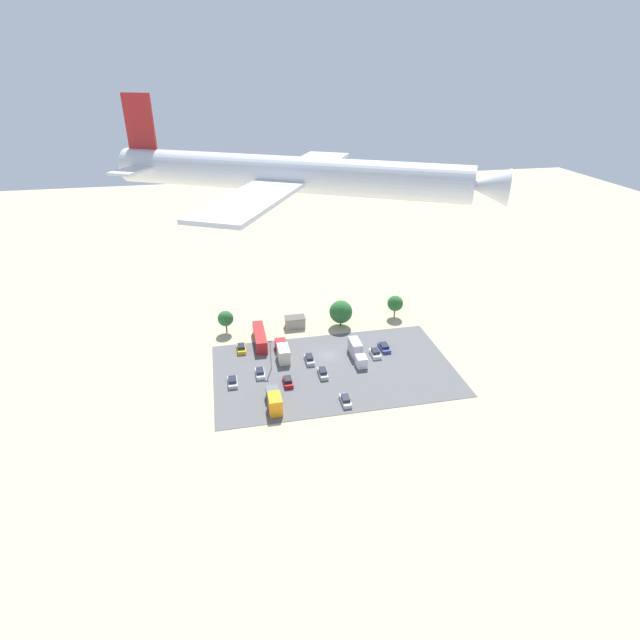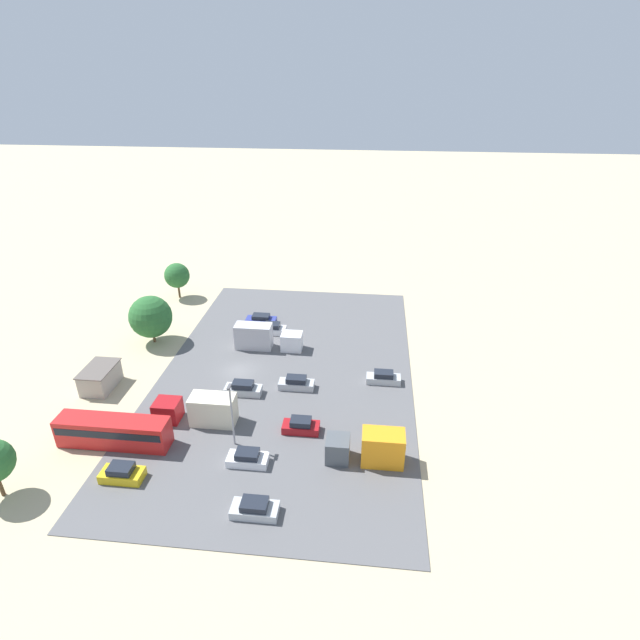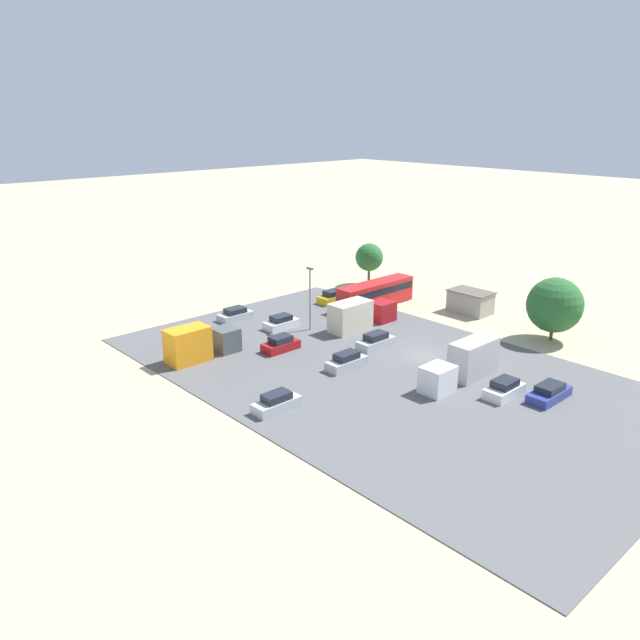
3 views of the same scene
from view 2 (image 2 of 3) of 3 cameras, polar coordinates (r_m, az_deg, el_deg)
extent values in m
plane|color=tan|center=(66.21, -9.28, -5.83)|extent=(400.00, 400.00, 0.00)
cube|color=#565659|center=(64.90, -3.86, -6.19)|extent=(53.55, 31.96, 0.08)
cube|color=#9E998E|center=(67.29, -23.81, -6.09)|extent=(5.00, 3.21, 2.68)
cube|color=#59514C|center=(66.60, -24.03, -5.08)|extent=(5.24, 3.45, 0.12)
cube|color=red|center=(57.17, -22.51, -11.71)|extent=(2.59, 11.72, 3.12)
cube|color=black|center=(56.84, -22.61, -11.26)|extent=(2.63, 11.25, 0.87)
cube|color=#ADB2B7|center=(61.90, -2.72, -7.41)|extent=(1.72, 4.35, 0.92)
cube|color=#1E232D|center=(61.46, -2.73, -6.79)|extent=(1.44, 2.44, 0.68)
cube|color=#ADB2B7|center=(61.57, -8.75, -7.94)|extent=(1.77, 4.44, 0.94)
cube|color=#1E232D|center=(61.11, -8.81, -7.31)|extent=(1.49, 2.49, 0.69)
cube|color=gold|center=(53.41, -21.66, -16.15)|extent=(1.95, 4.04, 0.94)
cube|color=#1E232D|center=(52.88, -21.81, -15.50)|extent=(1.64, 2.26, 0.69)
cube|color=#ADB2B7|center=(47.41, -7.46, -20.74)|extent=(2.00, 4.20, 0.84)
cube|color=#1E232D|center=(46.88, -7.51, -20.14)|extent=(1.68, 2.35, 0.61)
cube|color=#ADB2B7|center=(63.40, 7.25, -6.72)|extent=(1.71, 4.26, 0.89)
cube|color=#1E232D|center=(62.99, 7.29, -6.14)|extent=(1.44, 2.39, 0.65)
cube|color=silver|center=(52.00, -8.26, -15.54)|extent=(1.90, 4.06, 0.87)
cube|color=#1E232D|center=(51.50, -8.31, -14.91)|extent=(1.59, 2.28, 0.64)
cube|color=navy|center=(77.60, -6.74, -0.07)|extent=(1.97, 4.63, 0.81)
cube|color=#1E232D|center=(77.29, -6.76, 0.40)|extent=(1.65, 2.59, 0.60)
cube|color=silver|center=(74.52, -5.48, -1.16)|extent=(1.96, 4.00, 0.91)
cube|color=#1E232D|center=(74.16, -5.50, -0.62)|extent=(1.65, 2.24, 0.67)
cube|color=maroon|center=(55.31, -2.19, -12.18)|extent=(1.86, 4.00, 0.91)
cube|color=#1E232D|center=(54.82, -2.21, -11.54)|extent=(1.56, 2.24, 0.67)
cube|color=silver|center=(69.65, -3.24, -2.47)|extent=(2.32, 2.86, 2.47)
cube|color=#B2B2B7|center=(70.41, -7.59, -1.84)|extent=(2.32, 5.08, 3.53)
cube|color=#4C5156|center=(51.56, 2.04, -14.47)|extent=(2.53, 2.36, 2.46)
cube|color=orange|center=(51.20, 7.20, -14.28)|extent=(2.53, 4.20, 3.52)
cube|color=maroon|center=(58.99, -17.01, -9.83)|extent=(2.56, 2.78, 2.36)
cube|color=beige|center=(56.96, -12.11, -9.99)|extent=(2.56, 4.95, 3.37)
cylinder|color=brown|center=(56.28, -32.74, -15.54)|extent=(0.36, 0.36, 2.57)
cylinder|color=brown|center=(75.64, -18.45, -1.77)|extent=(0.36, 0.36, 1.80)
sphere|color=#28602D|center=(74.26, -18.80, 0.36)|extent=(5.99, 5.99, 5.99)
cylinder|color=brown|center=(89.04, -15.81, 3.23)|extent=(0.36, 0.36, 2.48)
sphere|color=#28602D|center=(88.00, -16.03, 4.92)|extent=(4.22, 4.22, 4.22)
cylinder|color=gray|center=(52.52, -10.01, -10.85)|extent=(0.20, 0.20, 7.01)
cube|color=#4C4C51|center=(50.38, -10.34, -7.52)|extent=(0.90, 0.28, 0.20)
camera|label=1|loc=(91.36, 84.62, 21.59)|focal=28.00mm
camera|label=3|loc=(96.21, 26.52, 17.30)|focal=35.00mm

